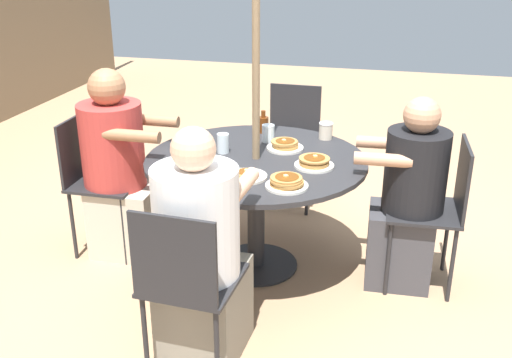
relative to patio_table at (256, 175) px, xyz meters
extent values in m
plane|color=tan|center=(0.00, 0.00, -0.61)|extent=(12.00, 12.00, 0.00)
cylinder|color=#28282B|center=(0.00, 0.00, -0.60)|extent=(0.51, 0.51, 0.01)
cylinder|color=#28282B|center=(0.00, 0.00, -0.26)|extent=(0.10, 0.10, 0.69)
cylinder|color=#28282B|center=(0.00, 0.00, 0.09)|extent=(1.29, 1.29, 0.03)
cylinder|color=#846B4C|center=(0.00, 0.00, 0.61)|extent=(0.04, 0.04, 2.42)
cylinder|color=#232326|center=(-0.78, 0.21, -0.38)|extent=(0.02, 0.02, 0.46)
cylinder|color=#232326|center=(-0.80, -0.13, -0.38)|extent=(0.02, 0.02, 0.46)
cylinder|color=#232326|center=(-1.13, 0.23, -0.38)|extent=(0.02, 0.02, 0.46)
cylinder|color=#232326|center=(-1.14, -0.11, -0.38)|extent=(0.02, 0.02, 0.46)
cube|color=#232326|center=(-0.96, 0.05, -0.14)|extent=(0.43, 0.43, 0.02)
cube|color=#232326|center=(-1.16, 0.06, 0.07)|extent=(0.04, 0.39, 0.40)
cube|color=gray|center=(-0.84, 0.04, -0.38)|extent=(0.43, 0.39, 0.46)
cylinder|color=white|center=(-0.90, 0.05, 0.12)|extent=(0.39, 0.39, 0.53)
sphere|color=#DBA884|center=(-0.90, 0.05, 0.47)|extent=(0.20, 0.20, 0.20)
cylinder|color=#DBA884|center=(-0.71, 0.19, 0.25)|extent=(0.30, 0.09, 0.07)
cylinder|color=#DBA884|center=(-0.72, -0.12, 0.25)|extent=(0.30, 0.09, 0.07)
cylinder|color=#232326|center=(-0.13, -0.80, -0.38)|extent=(0.02, 0.02, 0.46)
cylinder|color=#232326|center=(0.21, -0.78, -0.38)|extent=(0.02, 0.02, 0.46)
cylinder|color=#232326|center=(-0.12, -1.14, -0.38)|extent=(0.02, 0.02, 0.46)
cylinder|color=#232326|center=(0.23, -1.13, -0.38)|extent=(0.02, 0.02, 0.46)
cube|color=#232326|center=(0.05, -0.96, -0.14)|extent=(0.43, 0.43, 0.02)
cube|color=#232326|center=(0.06, -1.16, 0.07)|extent=(0.39, 0.04, 0.40)
cube|color=#3D3D42|center=(0.04, -0.85, -0.38)|extent=(0.35, 0.38, 0.46)
cylinder|color=black|center=(0.04, -0.90, 0.09)|extent=(0.35, 0.35, 0.48)
sphere|color=tan|center=(0.04, -0.90, 0.42)|extent=(0.20, 0.20, 0.20)
cylinder|color=tan|center=(-0.10, -0.72, 0.20)|extent=(0.08, 0.31, 0.07)
cylinder|color=tan|center=(0.18, -0.71, 0.20)|extent=(0.08, 0.31, 0.07)
cylinder|color=#232326|center=(0.79, -0.18, -0.38)|extent=(0.02, 0.02, 0.46)
cylinder|color=#232326|center=(0.79, 0.16, -0.38)|extent=(0.02, 0.02, 0.46)
cylinder|color=#232326|center=(1.13, -0.19, -0.38)|extent=(0.02, 0.02, 0.46)
cylinder|color=#232326|center=(1.14, 0.16, -0.38)|extent=(0.02, 0.02, 0.46)
cube|color=#232326|center=(0.96, -0.01, -0.14)|extent=(0.41, 0.41, 0.02)
cube|color=#232326|center=(1.16, -0.01, 0.07)|extent=(0.02, 0.39, 0.40)
cylinder|color=#232326|center=(0.16, 0.79, -0.38)|extent=(0.02, 0.02, 0.46)
cylinder|color=#232326|center=(-0.19, 0.79, -0.38)|extent=(0.02, 0.02, 0.46)
cylinder|color=#232326|center=(0.15, 1.14, -0.38)|extent=(0.02, 0.02, 0.46)
cylinder|color=#232326|center=(-0.19, 1.13, -0.38)|extent=(0.02, 0.02, 0.46)
cube|color=#232326|center=(-0.02, 0.96, -0.14)|extent=(0.41, 0.41, 0.02)
cube|color=#232326|center=(-0.02, 1.16, 0.07)|extent=(0.39, 0.02, 0.40)
cube|color=beige|center=(-0.02, 0.85, -0.38)|extent=(0.37, 0.41, 0.46)
cylinder|color=#B73833|center=(-0.02, 0.90, 0.12)|extent=(0.39, 0.39, 0.53)
sphere|color=#A3704C|center=(-0.02, 0.90, 0.48)|extent=(0.22, 0.22, 0.22)
cylinder|color=#A3704C|center=(0.14, 0.70, 0.24)|extent=(0.08, 0.34, 0.07)
cylinder|color=#A3704C|center=(-0.17, 0.69, 0.24)|extent=(0.08, 0.34, 0.07)
cylinder|color=silver|center=(-0.30, -0.02, 0.11)|extent=(0.22, 0.22, 0.01)
cylinder|color=#AD7A3D|center=(-0.30, -0.02, 0.13)|extent=(0.13, 0.13, 0.01)
cylinder|color=#AD7A3D|center=(-0.30, -0.02, 0.14)|extent=(0.13, 0.13, 0.01)
ellipsoid|color=brown|center=(-0.30, -0.02, 0.14)|extent=(0.11, 0.10, 0.00)
cube|color=#F4E084|center=(-0.30, -0.02, 0.15)|extent=(0.02, 0.02, 0.01)
cylinder|color=silver|center=(0.20, -0.13, 0.11)|extent=(0.22, 0.22, 0.01)
cylinder|color=#AD7A3D|center=(0.19, -0.14, 0.13)|extent=(0.15, 0.15, 0.01)
cylinder|color=#AD7A3D|center=(0.20, -0.13, 0.14)|extent=(0.16, 0.16, 0.01)
cylinder|color=#AD7A3D|center=(0.20, -0.13, 0.15)|extent=(0.16, 0.16, 0.01)
ellipsoid|color=brown|center=(0.20, -0.13, 0.16)|extent=(0.13, 0.12, 0.00)
cube|color=#F4E084|center=(0.19, -0.13, 0.17)|extent=(0.03, 0.03, 0.01)
cylinder|color=silver|center=(-0.05, -0.35, 0.11)|extent=(0.22, 0.22, 0.01)
cylinder|color=#AD7A3D|center=(-0.06, -0.35, 0.13)|extent=(0.16, 0.16, 0.01)
cylinder|color=#AD7A3D|center=(-0.05, -0.35, 0.14)|extent=(0.17, 0.17, 0.01)
cylinder|color=#AD7A3D|center=(-0.05, -0.35, 0.15)|extent=(0.16, 0.16, 0.01)
cylinder|color=#AD7A3D|center=(-0.05, -0.35, 0.16)|extent=(0.17, 0.17, 0.01)
ellipsoid|color=brown|center=(-0.05, -0.35, 0.16)|extent=(0.13, 0.12, 0.00)
cube|color=#F4E084|center=(-0.04, -0.35, 0.17)|extent=(0.03, 0.03, 0.01)
cylinder|color=silver|center=(-0.37, -0.26, 0.11)|extent=(0.22, 0.22, 0.01)
cylinder|color=#AD7A3D|center=(-0.37, -0.26, 0.13)|extent=(0.17, 0.17, 0.01)
cylinder|color=#AD7A3D|center=(-0.38, -0.26, 0.14)|extent=(0.17, 0.17, 0.01)
cylinder|color=#AD7A3D|center=(-0.38, -0.26, 0.15)|extent=(0.17, 0.17, 0.01)
cylinder|color=#AD7A3D|center=(-0.38, -0.26, 0.16)|extent=(0.16, 0.16, 0.01)
ellipsoid|color=brown|center=(-0.37, -0.26, 0.17)|extent=(0.13, 0.12, 0.00)
cube|color=#F4E084|center=(-0.38, -0.25, 0.17)|extent=(0.03, 0.03, 0.01)
cylinder|color=#602D0F|center=(0.48, 0.07, 0.16)|extent=(0.07, 0.07, 0.10)
cylinder|color=#602D0F|center=(0.48, 0.07, 0.23)|extent=(0.03, 0.03, 0.04)
torus|color=#602D0F|center=(0.51, 0.07, 0.17)|extent=(0.05, 0.01, 0.05)
cylinder|color=beige|center=(0.45, -0.34, 0.16)|extent=(0.08, 0.08, 0.10)
cylinder|color=white|center=(0.45, -0.34, 0.21)|extent=(0.09, 0.09, 0.01)
cylinder|color=silver|center=(0.31, 0.00, 0.16)|extent=(0.08, 0.08, 0.11)
cylinder|color=silver|center=(0.05, 0.21, 0.17)|extent=(0.07, 0.07, 0.12)
camera|label=1|loc=(-3.16, -0.80, 1.32)|focal=42.00mm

